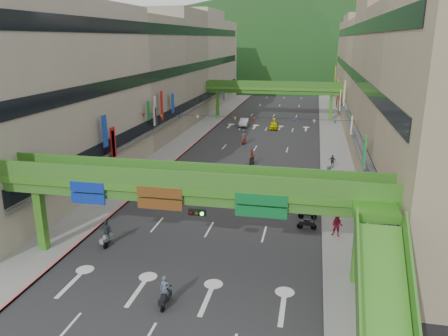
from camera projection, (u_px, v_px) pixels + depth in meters
The scene contains 23 objects.
ground at pixel (159, 318), 24.36m from camera, with size 320.00×320.00×0.00m, color black.
road_slab at pixel (263, 134), 71.30m from camera, with size 18.00×140.00×0.02m, color #28282B.
sidewalk_left at pixel (198, 131), 73.41m from camera, with size 4.00×140.00×0.15m, color gray.
sidewalk_right at pixel (333, 136), 69.15m from camera, with size 4.00×140.00×0.15m, color gray.
curb_left at pixel (209, 131), 73.04m from camera, with size 0.20×140.00×0.18m, color #CC5959.
curb_right at pixel (320, 136), 69.52m from camera, with size 0.20×140.00×0.18m, color gray.
building_row_left at pixel (151, 73), 72.27m from camera, with size 12.80×95.00×19.00m.
building_row_right at pixel (392, 77), 64.94m from camera, with size 12.80×95.00×19.00m.
overpass_near at pixel (198, 198), 27.75m from camera, with size 28.00×12.27×7.10m.
overpass_far at pixel (273, 90), 83.84m from camera, with size 28.00×2.20×7.10m.
hill_left at pixel (258, 77), 177.47m from camera, with size 168.00×140.00×112.00m, color #1C4419.
hill_right at pixel (356, 75), 188.51m from camera, with size 208.00×176.00×128.00m, color #1C4419.
bunting_string at pixel (245, 119), 50.83m from camera, with size 26.00×0.36×0.47m.
scooter_rider_near at pixel (165, 293), 25.18m from camera, with size 0.61×1.60×1.94m.
scooter_rider_mid at pixel (252, 157), 53.69m from camera, with size 0.86×1.58×1.88m.
scooter_rider_left at pixel (107, 233), 32.60m from camera, with size 1.06×1.58×2.04m.
scooter_rider_far at pixel (244, 137), 64.23m from camera, with size 0.98×1.59×2.18m.
parked_scooter_row at pixel (308, 204), 39.65m from camera, with size 1.60×9.35×1.08m.
car_silver at pixel (244, 122), 77.30m from camera, with size 1.49×4.27×1.41m, color silver.
car_yellow at pixel (274, 125), 75.13m from camera, with size 1.51×3.75×1.28m, color #BFC003.
pedestrian_red at pixel (337, 227), 33.87m from camera, with size 0.88×0.69×1.82m, color #BB203C.
pedestrian_dark at pixel (332, 162), 52.12m from camera, with size 0.90×0.38×1.54m, color black.
pedestrian_blue at pixel (328, 174), 47.45m from camera, with size 0.72×0.47×1.55m, color #2D3454.
Camera 1 is at (7.79, -19.80, 14.98)m, focal length 35.00 mm.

